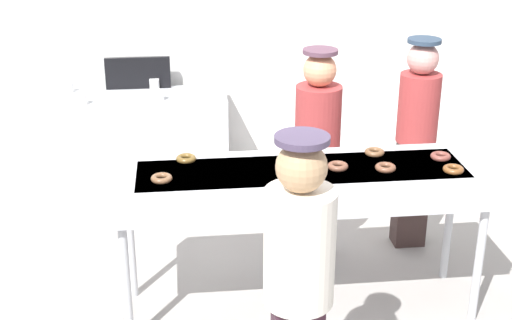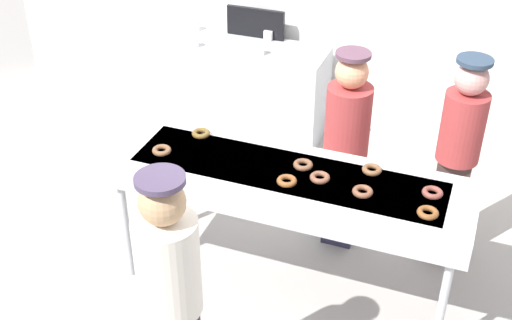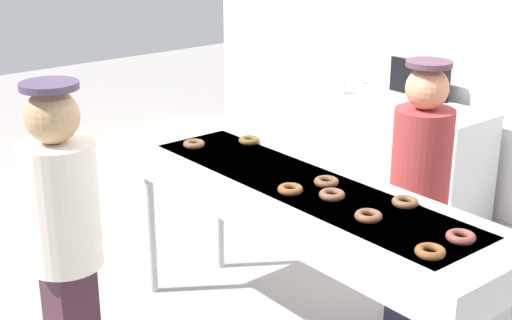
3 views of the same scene
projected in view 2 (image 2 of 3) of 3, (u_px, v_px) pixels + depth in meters
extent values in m
plane|color=#9E9993|center=(284.00, 286.00, 5.00)|extent=(16.00, 16.00, 0.00)
cube|color=#B7BABF|center=(287.00, 183.00, 4.49)|extent=(2.44, 0.71, 0.19)
cube|color=slate|center=(287.00, 176.00, 4.46)|extent=(2.08, 0.49, 0.08)
cylinder|color=#B7BABF|center=(126.00, 230.00, 4.89)|extent=(0.06, 0.06, 0.84)
cylinder|color=#B7BABF|center=(441.00, 310.00, 4.22)|extent=(0.06, 0.06, 0.84)
cylinder|color=#B7BABF|center=(161.00, 189.00, 5.32)|extent=(0.06, 0.06, 0.84)
cylinder|color=#B7BABF|center=(452.00, 256.00, 4.65)|extent=(0.06, 0.06, 0.84)
torus|color=brown|center=(201.00, 133.00, 4.82)|extent=(0.18, 0.18, 0.04)
torus|color=brown|center=(432.00, 193.00, 4.21)|extent=(0.18, 0.18, 0.04)
torus|color=brown|center=(287.00, 181.00, 4.32)|extent=(0.16, 0.16, 0.04)
torus|color=brown|center=(303.00, 165.00, 4.48)|extent=(0.16, 0.16, 0.04)
torus|color=brown|center=(162.00, 150.00, 4.63)|extent=(0.18, 0.18, 0.04)
torus|color=brown|center=(372.00, 170.00, 4.43)|extent=(0.19, 0.19, 0.04)
torus|color=brown|center=(363.00, 192.00, 4.22)|extent=(0.18, 0.18, 0.04)
torus|color=brown|center=(320.00, 178.00, 4.35)|extent=(0.16, 0.16, 0.04)
torus|color=brown|center=(428.00, 213.00, 4.04)|extent=(0.18, 0.18, 0.04)
cube|color=#2B2A42|center=(341.00, 198.00, 5.24)|extent=(0.24, 0.18, 0.82)
cylinder|color=#993333|center=(348.00, 121.00, 4.86)|extent=(0.33, 0.33, 0.54)
sphere|color=tan|center=(352.00, 72.00, 4.65)|extent=(0.23, 0.23, 0.23)
cylinder|color=#533645|center=(353.00, 54.00, 4.58)|extent=(0.25, 0.25, 0.03)
cube|color=#3B2A27|center=(447.00, 207.00, 5.09)|extent=(0.24, 0.18, 0.87)
cylinder|color=#993333|center=(462.00, 127.00, 4.72)|extent=(0.31, 0.31, 0.52)
sphere|color=tan|center=(472.00, 79.00, 4.51)|extent=(0.23, 0.23, 0.23)
cylinder|color=#28384B|center=(475.00, 61.00, 4.44)|extent=(0.24, 0.24, 0.03)
cylinder|color=silver|center=(168.00, 266.00, 3.45)|extent=(0.34, 0.34, 0.58)
sphere|color=tan|center=(162.00, 202.00, 3.23)|extent=(0.24, 0.24, 0.24)
cylinder|color=#483B55|center=(160.00, 180.00, 3.16)|extent=(0.25, 0.25, 0.03)
cube|color=#B7BABF|center=(247.00, 88.00, 6.74)|extent=(1.57, 0.58, 0.90)
cylinder|color=white|center=(268.00, 36.00, 6.58)|extent=(0.09, 0.09, 0.09)
cylinder|color=white|center=(260.00, 50.00, 6.29)|extent=(0.09, 0.09, 0.09)
cylinder|color=white|center=(194.00, 42.00, 6.44)|extent=(0.09, 0.09, 0.09)
cylinder|color=white|center=(196.00, 26.00, 6.80)|extent=(0.09, 0.09, 0.09)
cube|color=black|center=(256.00, 23.00, 6.60)|extent=(0.59, 0.04, 0.29)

